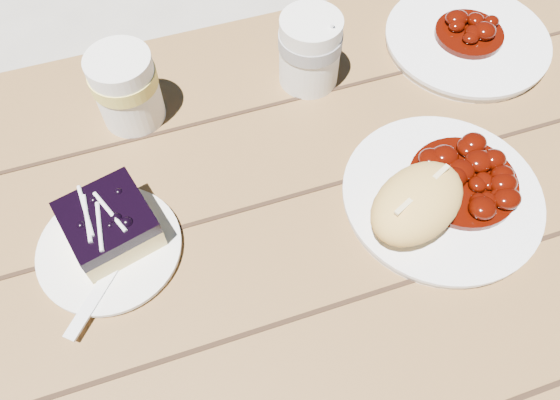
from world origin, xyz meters
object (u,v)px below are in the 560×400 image
object	(u,v)px
picnic_table	(258,312)
second_cup	(127,89)
main_plate	(441,197)
dessert_plate	(110,249)
blueberry_cake	(109,224)
coffee_cup	(310,51)
bread_roll	(417,203)
second_plate	(466,40)

from	to	relation	value
picnic_table	second_cup	xyz separation A→B (m)	(-0.09, 0.28, 0.22)
main_plate	dessert_plate	size ratio (longest dim) A/B	1.48
blueberry_cake	coffee_cup	distance (m)	0.37
main_plate	blueberry_cake	bearing A→B (deg)	169.41
bread_roll	coffee_cup	xyz separation A→B (m)	(-0.04, 0.28, 0.00)
coffee_cup	second_plate	xyz separation A→B (m)	(0.26, -0.01, -0.05)
dessert_plate	coffee_cup	size ratio (longest dim) A/B	1.55
coffee_cup	second_plate	size ratio (longest dim) A/B	0.44
bread_roll	second_cup	size ratio (longest dim) A/B	1.23
bread_roll	blueberry_cake	size ratio (longest dim) A/B	1.14
picnic_table	blueberry_cake	world-z (taller)	blueberry_cake
dessert_plate	main_plate	bearing A→B (deg)	-8.37
dessert_plate	second_plate	bearing A→B (deg)	17.59
second_plate	bread_roll	bearing A→B (deg)	-130.15
picnic_table	coffee_cup	distance (m)	0.39
main_plate	second_cup	bearing A→B (deg)	142.53
bread_roll	dessert_plate	xyz separation A→B (m)	(-0.37, 0.08, -0.05)
blueberry_cake	second_cup	bearing A→B (deg)	58.42
bread_roll	blueberry_cake	distance (m)	0.37
picnic_table	second_plate	bearing A→B (deg)	31.30
main_plate	picnic_table	bearing A→B (deg)	-177.12
picnic_table	main_plate	bearing A→B (deg)	2.88
main_plate	dessert_plate	distance (m)	0.43
main_plate	coffee_cup	xyz separation A→B (m)	(-0.09, 0.26, 0.05)
dessert_plate	second_cup	xyz separation A→B (m)	(0.07, 0.21, 0.05)
dessert_plate	second_cup	size ratio (longest dim) A/B	1.55
dessert_plate	second_plate	world-z (taller)	second_plate
bread_roll	main_plate	bearing A→B (deg)	19.98
main_plate	blueberry_cake	distance (m)	0.42
picnic_table	dessert_plate	distance (m)	0.24
blueberry_cake	coffee_cup	size ratio (longest dim) A/B	1.08
dessert_plate	blueberry_cake	world-z (taller)	blueberry_cake
main_plate	second_cup	world-z (taller)	second_cup
dessert_plate	coffee_cup	xyz separation A→B (m)	(0.33, 0.20, 0.05)
main_plate	second_cup	size ratio (longest dim) A/B	2.29
picnic_table	blueberry_cake	bearing A→B (deg)	149.25
main_plate	second_cup	xyz separation A→B (m)	(-0.35, 0.27, 0.05)
dessert_plate	second_cup	distance (m)	0.23
main_plate	dessert_plate	world-z (taller)	main_plate
bread_roll	blueberry_cake	xyz separation A→B (m)	(-0.36, 0.10, -0.01)
bread_roll	dessert_plate	size ratio (longest dim) A/B	0.79
dessert_plate	second_plate	xyz separation A→B (m)	(0.60, 0.19, 0.00)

